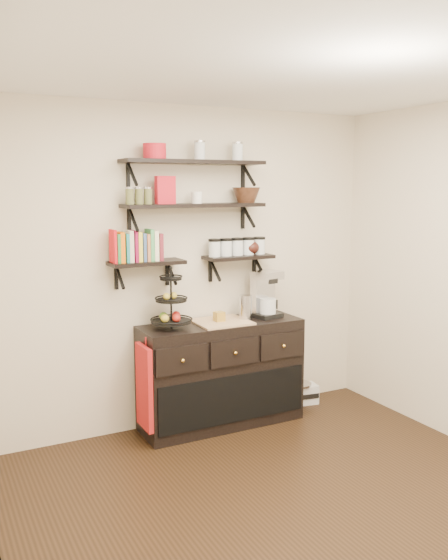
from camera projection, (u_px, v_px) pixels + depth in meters
floor at (303, 514)px, 3.73m from camera, size 3.50×3.50×0.00m
ceiling at (313, 67)px, 3.30m from camera, size 3.50×3.50×0.02m
back_wall at (188, 268)px, 5.05m from camera, size 3.50×0.02×2.70m
shelf_top at (194, 162)px, 4.79m from camera, size 1.20×0.27×0.23m
shelf_mid at (194, 206)px, 4.85m from camera, size 1.20×0.27×0.23m
shelf_low_left at (146, 263)px, 4.74m from camera, size 0.60×0.25×0.23m
shelf_low_right at (238, 258)px, 5.12m from camera, size 0.60×0.25×0.23m
cookbooks at (140, 247)px, 4.70m from camera, size 0.43×0.15×0.26m
glass_canisters at (237, 248)px, 5.10m from camera, size 0.54×0.10×0.13m
sideboard at (221, 374)px, 5.07m from camera, size 1.40×0.50×0.92m
fruit_stand at (171, 308)px, 4.77m from camera, size 0.33×0.33×0.49m
candle at (219, 316)px, 4.98m from camera, size 0.08×0.08×0.08m
coffee_maker at (265, 295)px, 5.20m from camera, size 0.26×0.25×0.41m
thermal_carafe at (246, 308)px, 5.07m from camera, size 0.11×0.11×0.22m
apron at (144, 387)px, 4.65m from camera, size 0.04×0.29×0.67m
radio at (299, 393)px, 5.61m from camera, size 0.36×0.26×0.20m
recipe_box at (165, 190)px, 4.71m from camera, size 0.16×0.07×0.22m
walnut_bowl at (246, 195)px, 5.05m from camera, size 0.24×0.24×0.13m
ramekins at (197, 198)px, 4.85m from camera, size 0.09×0.09×0.10m
teapot at (251, 246)px, 5.17m from camera, size 0.21×0.18×0.14m
red_pot at (155, 151)px, 4.63m from camera, size 0.18×0.18×0.12m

